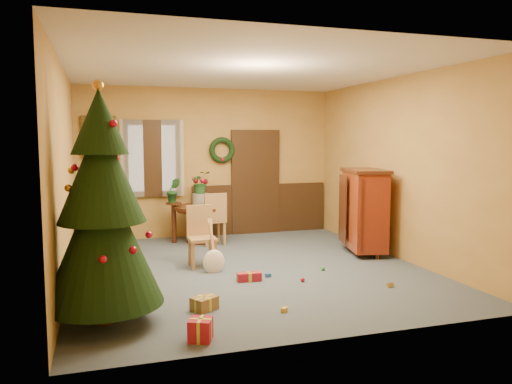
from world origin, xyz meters
name	(u,v)px	position (x,y,z in m)	size (l,w,h in m)	color
room_envelope	(220,180)	(0.21, 2.70, 1.12)	(5.50, 5.50, 5.50)	#3B4757
dining_table	(201,217)	(-0.29, 2.12, 0.48)	(0.99, 0.99, 0.68)	black
urn	(201,200)	(-0.29, 2.12, 0.80)	(0.31, 0.31, 0.23)	slate
centerpiece_plant	(201,182)	(-0.29, 2.12, 1.12)	(0.38, 0.33, 0.42)	#1E4C23
chair_near	(201,234)	(-0.63, 0.39, 0.49)	(0.40, 0.40, 0.92)	olive
chair_far	(214,217)	(-0.12, 1.79, 0.51)	(0.46, 0.46, 0.96)	olive
guitar	(214,247)	(-0.53, -0.04, 0.37)	(0.32, 0.15, 0.74)	#F8E8CF
plant_stand	(174,218)	(-0.78, 2.21, 0.47)	(0.29, 0.29, 0.75)	black
stand_plant	(173,190)	(-0.78, 2.21, 0.98)	(0.25, 0.20, 0.46)	#19471E
christmas_tree	(102,211)	(-2.05, -1.68, 1.18)	(1.21, 1.21, 2.49)	#382111
writing_desk	(96,223)	(-2.15, 1.66, 0.52)	(0.87, 0.66, 0.70)	black
sideboard	(364,208)	(2.15, 0.42, 0.76)	(0.82, 1.21, 1.42)	#58120A
gift_a	(204,303)	(-0.98, -1.56, 0.07)	(0.34, 0.31, 0.15)	brown
gift_b	(201,330)	(-1.19, -2.40, 0.11)	(0.28, 0.28, 0.22)	maroon
gift_c	(96,309)	(-2.15, -1.37, 0.06)	(0.28, 0.24, 0.13)	brown
gift_d	(249,277)	(-0.17, -0.61, 0.06)	(0.33, 0.16, 0.12)	maroon
toy_a	(268,275)	(0.13, -0.51, 0.03)	(0.08, 0.05, 0.05)	#215092
toy_b	(323,269)	(1.01, -0.42, 0.03)	(0.06, 0.06, 0.06)	#24852E
toy_c	(284,310)	(-0.15, -1.90, 0.03)	(0.08, 0.05, 0.05)	gold
toy_d	(303,280)	(0.50, -0.87, 0.03)	(0.06, 0.06, 0.06)	#B00B28
toy_e	(390,285)	(1.49, -1.43, 0.03)	(0.08, 0.05, 0.05)	gold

